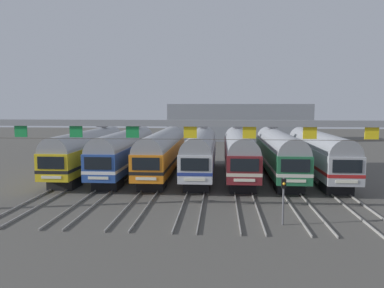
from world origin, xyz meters
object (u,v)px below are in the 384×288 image
at_px(commuter_train_blue, 125,150).
at_px(yard_signal_mast, 283,192).
at_px(commuter_train_orange, 163,151).
at_px(commuter_train_stainless, 318,152).
at_px(commuter_train_silver, 201,151).
at_px(commuter_train_maroon, 239,151).
at_px(catenary_gantry, 190,135).
at_px(commuter_train_green, 278,152).
at_px(commuter_train_yellow, 88,150).

height_order(commuter_train_blue, yard_signal_mast, commuter_train_blue).
height_order(commuter_train_orange, commuter_train_stainless, commuter_train_stainless).
distance_m(commuter_train_silver, commuter_train_maroon, 3.99).
bearing_deg(catenary_gantry, commuter_train_green, 59.40).
bearing_deg(commuter_train_stainless, commuter_train_green, 180.00).
bearing_deg(commuter_train_blue, commuter_train_stainless, 0.00).
bearing_deg(commuter_train_silver, commuter_train_maroon, 0.00).
xyz_separation_m(commuter_train_blue, commuter_train_orange, (3.99, -0.00, -0.00)).
bearing_deg(commuter_train_maroon, commuter_train_orange, -179.97).
bearing_deg(commuter_train_green, commuter_train_yellow, 180.00).
distance_m(commuter_train_blue, commuter_train_orange, 3.99).
distance_m(commuter_train_green, catenary_gantry, 15.92).
relative_size(commuter_train_green, commuter_train_stainless, 1.00).
relative_size(catenary_gantry, yard_signal_mast, 9.73).
relative_size(commuter_train_orange, commuter_train_silver, 1.00).
bearing_deg(yard_signal_mast, commuter_train_blue, 131.63).
distance_m(commuter_train_yellow, commuter_train_stainless, 23.95).
bearing_deg(commuter_train_green, commuter_train_orange, -179.98).
bearing_deg(commuter_train_yellow, commuter_train_stainless, 0.00).
bearing_deg(commuter_train_maroon, yard_signal_mast, -82.76).
distance_m(commuter_train_blue, commuter_train_green, 15.97).
xyz_separation_m(commuter_train_stainless, catenary_gantry, (-11.97, -13.50, 2.73)).
bearing_deg(yard_signal_mast, commuter_train_stainless, 69.15).
xyz_separation_m(commuter_train_maroon, commuter_train_green, (3.99, 0.00, 0.00)).
height_order(commuter_train_maroon, commuter_train_stainless, same).
bearing_deg(commuter_train_yellow, commuter_train_orange, -0.03).
relative_size(commuter_train_orange, commuter_train_green, 1.00).
height_order(commuter_train_silver, commuter_train_stainless, same).
distance_m(commuter_train_maroon, yard_signal_mast, 15.86).
xyz_separation_m(commuter_train_yellow, commuter_train_maroon, (15.97, 0.00, 0.00)).
distance_m(commuter_train_yellow, commuter_train_blue, 3.99).
bearing_deg(commuter_train_silver, yard_signal_mast, -69.15).
bearing_deg(commuter_train_green, yard_signal_mast, -97.24).
distance_m(commuter_train_silver, yard_signal_mast, 16.83).
relative_size(commuter_train_silver, commuter_train_maroon, 1.00).
xyz_separation_m(commuter_train_orange, commuter_train_maroon, (7.98, 0.00, 0.00)).
xyz_separation_m(commuter_train_orange, commuter_train_stainless, (15.97, 0.00, 0.00)).
xyz_separation_m(commuter_train_silver, commuter_train_stainless, (11.97, 0.00, 0.00)).
bearing_deg(commuter_train_stainless, commuter_train_yellow, 180.00).
bearing_deg(commuter_train_orange, catenary_gantry, -73.52).
xyz_separation_m(commuter_train_blue, commuter_train_stainless, (19.96, 0.00, 0.00)).
distance_m(commuter_train_orange, commuter_train_maroon, 7.98).
distance_m(commuter_train_silver, commuter_train_stainless, 11.97).
height_order(commuter_train_yellow, commuter_train_stainless, same).
bearing_deg(commuter_train_green, commuter_train_silver, 180.00).
xyz_separation_m(commuter_train_stainless, yard_signal_mast, (-5.99, -15.72, -0.59)).
xyz_separation_m(commuter_train_silver, commuter_train_maroon, (3.99, 0.00, 0.00)).
bearing_deg(commuter_train_maroon, commuter_train_yellow, 180.00).
relative_size(commuter_train_blue, commuter_train_stainless, 1.00).
bearing_deg(yard_signal_mast, commuter_train_green, 82.76).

